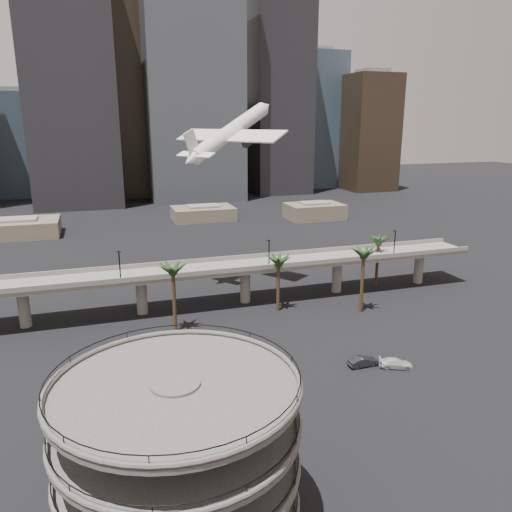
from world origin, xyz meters
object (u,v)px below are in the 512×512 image
object	(u,v)px
car_a	(192,396)
car_c	(396,363)
airborne_jet	(231,132)
car_b	(363,361)
overpass	(195,274)
parking_ramp	(178,446)

from	to	relation	value
car_a	car_c	world-z (taller)	car_a
airborne_jet	car_b	world-z (taller)	airborne_jet
overpass	airborne_jet	bearing A→B (deg)	53.18
parking_ramp	car_a	bearing A→B (deg)	76.78
car_b	car_c	world-z (taller)	car_b
car_a	car_b	world-z (taller)	car_b
parking_ramp	overpass	world-z (taller)	parking_ramp
overpass	airborne_jet	xyz separation A→B (m)	(12.79, 17.08, 28.25)
parking_ramp	car_a	size ratio (longest dim) A/B	4.89
overpass	car_c	bearing A→B (deg)	-55.08
parking_ramp	airborne_jet	xyz separation A→B (m)	(25.79, 76.07, 25.75)
airborne_jet	car_c	distance (m)	64.84
overpass	car_a	world-z (taller)	overpass
overpass	parking_ramp	bearing A→B (deg)	-102.43
parking_ramp	overpass	bearing A→B (deg)	77.57
parking_ramp	car_c	size ratio (longest dim) A/B	4.21
overpass	car_c	xyz separation A→B (m)	(25.25, -36.18, -6.58)
airborne_jet	car_a	distance (m)	66.66
parking_ramp	car_c	bearing A→B (deg)	30.81
parking_ramp	car_a	distance (m)	25.31
car_b	car_c	size ratio (longest dim) A/B	0.94
parking_ramp	overpass	distance (m)	60.46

